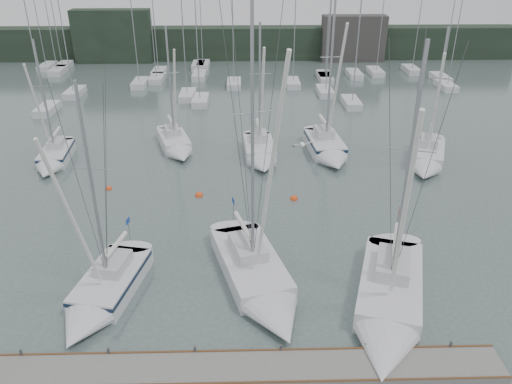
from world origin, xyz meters
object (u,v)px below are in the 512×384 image
sailboat_mid_e (426,160)px  sailboat_mid_a (53,159)px  sailboat_near_right (388,312)px  buoy_a (199,196)px  buoy_b (294,199)px  buoy_c (109,189)px  sailboat_near_center (262,288)px  sailboat_mid_c (261,155)px  sailboat_mid_b (177,146)px  sailboat_mid_d (328,150)px  sailboat_near_left (100,298)px

sailboat_mid_e → sailboat_mid_a: bearing=-160.9°
sailboat_near_right → sailboat_mid_a: 31.41m
buoy_a → buoy_b: bearing=-5.8°
sailboat_mid_a → buoy_c: (5.87, -4.83, -0.55)m
sailboat_near_center → sailboat_mid_c: size_ratio=1.35×
sailboat_mid_b → buoy_a: 9.34m
sailboat_mid_d → buoy_a: (-11.04, -7.35, -0.67)m
sailboat_mid_b → sailboat_mid_e: bearing=-27.7°
sailboat_near_center → sailboat_mid_c: sailboat_near_center is taller
sailboat_mid_e → buoy_b: (-11.92, -5.67, -0.61)m
sailboat_near_left → sailboat_mid_d: size_ratio=0.88×
sailboat_mid_d → buoy_b: sailboat_mid_d is taller
buoy_c → sailboat_mid_d: bearing=18.2°
sailboat_mid_b → buoy_b: bearing=-61.5°
sailboat_near_right → sailboat_mid_e: sailboat_near_right is taller
sailboat_mid_c → buoy_b: bearing=-76.1°
sailboat_mid_a → sailboat_mid_e: sailboat_mid_e is taller
buoy_b → buoy_c: bearing=171.8°
sailboat_mid_d → sailboat_mid_e: size_ratio=1.18×
sailboat_near_center → buoy_c: 17.79m
sailboat_near_center → buoy_a: 12.92m
sailboat_near_right → sailboat_mid_b: sailboat_near_right is taller
sailboat_mid_b → sailboat_mid_d: bearing=-23.9°
sailboat_near_right → buoy_c: 23.83m
sailboat_near_right → sailboat_mid_b: (-13.42, 23.27, -0.04)m
sailboat_mid_c → buoy_a: size_ratio=20.45×
sailboat_near_left → buoy_c: (-2.93, 14.18, -0.55)m
sailboat_mid_b → buoy_b: sailboat_mid_b is taller
sailboat_mid_a → buoy_a: size_ratio=18.36×
sailboat_mid_b → sailboat_mid_d: 13.84m
sailboat_near_left → buoy_a: size_ratio=21.04×
sailboat_near_center → sailboat_mid_a: sailboat_near_center is taller
sailboat_mid_a → sailboat_mid_e: 32.22m
buoy_c → sailboat_mid_a: bearing=140.6°
sailboat_mid_c → buoy_c: size_ratio=24.95×
sailboat_near_right → sailboat_mid_a: (-23.78, 20.53, -0.05)m
sailboat_near_center → sailboat_mid_c: bearing=72.5°
sailboat_mid_d → buoy_c: (-18.23, -5.99, -0.67)m
sailboat_near_left → sailboat_mid_c: 21.46m
sailboat_near_left → buoy_b: sailboat_near_left is taller
sailboat_near_right → buoy_a: 17.92m
sailboat_mid_a → sailboat_mid_d: 24.13m
sailboat_mid_b → sailboat_mid_d: size_ratio=0.81×
sailboat_mid_b → buoy_c: sailboat_mid_b is taller
sailboat_near_right → buoy_a: size_ratio=24.42×
sailboat_near_right → sailboat_mid_e: size_ratio=1.21×
sailboat_mid_c → sailboat_mid_d: (6.10, 0.78, 0.04)m
sailboat_near_left → sailboat_mid_e: 29.38m
sailboat_mid_a → sailboat_mid_c: sailboat_mid_c is taller
sailboat_near_left → sailboat_mid_c: sailboat_near_left is taller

